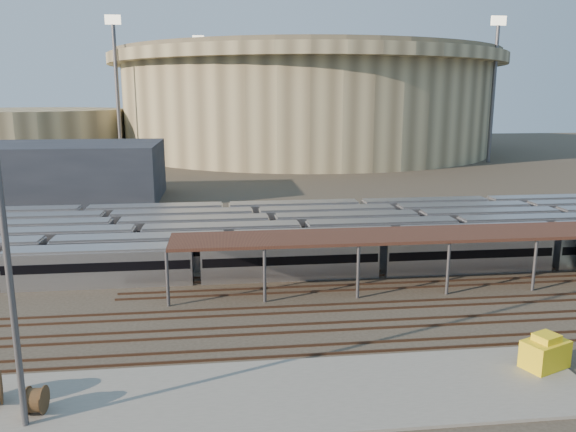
# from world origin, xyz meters

# --- Properties ---
(ground) EXTENTS (420.00, 420.00, 0.00)m
(ground) POSITION_xyz_m (0.00, 0.00, 0.00)
(ground) COLOR #383026
(ground) RESTS_ON ground
(apron) EXTENTS (50.00, 9.00, 0.20)m
(apron) POSITION_xyz_m (-5.00, -15.00, 0.10)
(apron) COLOR gray
(apron) RESTS_ON ground
(subway_trains) EXTENTS (123.99, 23.90, 3.60)m
(subway_trains) POSITION_xyz_m (-0.03, 18.50, 1.80)
(subway_trains) COLOR #B8B9BD
(subway_trains) RESTS_ON ground
(inspection_shed) EXTENTS (60.30, 6.00, 5.30)m
(inspection_shed) POSITION_xyz_m (22.00, 4.00, 4.98)
(inspection_shed) COLOR #535358
(inspection_shed) RESTS_ON ground
(empty_tracks) EXTENTS (170.00, 9.62, 0.18)m
(empty_tracks) POSITION_xyz_m (0.00, -5.00, 0.09)
(empty_tracks) COLOR #4C3323
(empty_tracks) RESTS_ON ground
(stadium) EXTENTS (124.00, 124.00, 32.50)m
(stadium) POSITION_xyz_m (25.00, 140.00, 16.47)
(stadium) COLOR tan
(stadium) RESTS_ON ground
(secondary_arena) EXTENTS (56.00, 56.00, 14.00)m
(secondary_arena) POSITION_xyz_m (-60.00, 130.00, 7.00)
(secondary_arena) COLOR tan
(secondary_arena) RESTS_ON ground
(service_building) EXTENTS (42.00, 20.00, 10.00)m
(service_building) POSITION_xyz_m (-35.00, 55.00, 5.00)
(service_building) COLOR #1E232D
(service_building) RESTS_ON ground
(floodlight_0) EXTENTS (4.00, 1.00, 38.40)m
(floodlight_0) POSITION_xyz_m (-30.00, 110.00, 20.65)
(floodlight_0) COLOR #535358
(floodlight_0) RESTS_ON ground
(floodlight_2) EXTENTS (4.00, 1.00, 38.40)m
(floodlight_2) POSITION_xyz_m (70.00, 100.00, 20.65)
(floodlight_2) COLOR #535358
(floodlight_2) RESTS_ON ground
(floodlight_3) EXTENTS (4.00, 1.00, 38.40)m
(floodlight_3) POSITION_xyz_m (-10.00, 160.00, 20.65)
(floodlight_3) COLOR #535358
(floodlight_3) RESTS_ON ground
(cable_reel_east) EXTENTS (1.02, 1.70, 1.65)m
(cable_reel_east) POSITION_xyz_m (-14.08, -15.50, 1.03)
(cable_reel_east) COLOR brown
(cable_reel_east) RESTS_ON apron
(yard_light_pole) EXTENTS (0.81, 0.36, 19.61)m
(yard_light_pole) POSITION_xyz_m (-14.35, -16.67, 10.09)
(yard_light_pole) COLOR #535358
(yard_light_pole) RESTS_ON apron
(yellow_equipment) EXTENTS (3.54, 2.91, 1.90)m
(yellow_equipment) POSITION_xyz_m (18.50, -13.68, 1.15)
(yellow_equipment) COLOR yellow
(yellow_equipment) RESTS_ON apron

